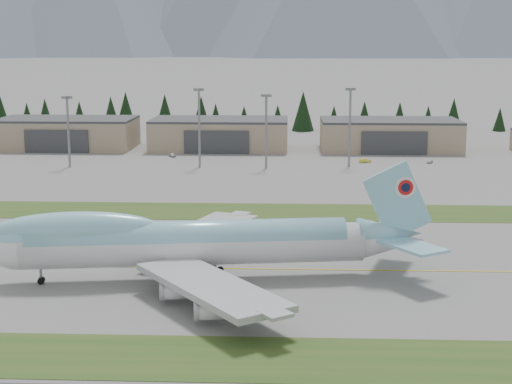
{
  "coord_description": "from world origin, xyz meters",
  "views": [
    {
      "loc": [
        9.93,
        -126.57,
        37.43
      ],
      "look_at": [
        3.23,
        26.89,
        8.0
      ],
      "focal_mm": 55.0,
      "sensor_mm": 36.0,
      "label": 1
    }
  ],
  "objects_px": {
    "boeing_747_freighter": "(190,242)",
    "service_vehicle_b": "(365,163)",
    "service_vehicle_a": "(172,157)",
    "hangar_left": "(67,133)",
    "hangar_right": "(390,135)",
    "hangar_center": "(220,134)",
    "service_vehicle_c": "(430,163)"
  },
  "relations": [
    {
      "from": "hangar_left",
      "to": "service_vehicle_a",
      "type": "relative_size",
      "value": 12.95
    },
    {
      "from": "hangar_center",
      "to": "hangar_left",
      "type": "bearing_deg",
      "value": 180.0
    },
    {
      "from": "hangar_left",
      "to": "service_vehicle_a",
      "type": "height_order",
      "value": "hangar_left"
    },
    {
      "from": "service_vehicle_b",
      "to": "service_vehicle_a",
      "type": "bearing_deg",
      "value": 66.61
    },
    {
      "from": "hangar_center",
      "to": "boeing_747_freighter",
      "type": "bearing_deg",
      "value": -86.65
    },
    {
      "from": "hangar_left",
      "to": "service_vehicle_a",
      "type": "xyz_separation_m",
      "value": [
        40.88,
        -20.43,
        -5.39
      ]
    },
    {
      "from": "hangar_right",
      "to": "service_vehicle_a",
      "type": "distance_m",
      "value": 77.07
    },
    {
      "from": "boeing_747_freighter",
      "to": "service_vehicle_c",
      "type": "height_order",
      "value": "boeing_747_freighter"
    },
    {
      "from": "boeing_747_freighter",
      "to": "hangar_left",
      "type": "bearing_deg",
      "value": 104.33
    },
    {
      "from": "service_vehicle_c",
      "to": "service_vehicle_a",
      "type": "bearing_deg",
      "value": -164.63
    },
    {
      "from": "service_vehicle_a",
      "to": "service_vehicle_c",
      "type": "xyz_separation_m",
      "value": [
        83.12,
        -10.18,
        0.0
      ]
    },
    {
      "from": "service_vehicle_a",
      "to": "service_vehicle_b",
      "type": "xyz_separation_m",
      "value": [
        62.83,
        -9.76,
        0.0
      ]
    },
    {
      "from": "boeing_747_freighter",
      "to": "service_vehicle_a",
      "type": "bearing_deg",
      "value": 91.73
    },
    {
      "from": "service_vehicle_c",
      "to": "hangar_left",
      "type": "bearing_deg",
      "value": -171.51
    },
    {
      "from": "service_vehicle_b",
      "to": "service_vehicle_c",
      "type": "bearing_deg",
      "value": -105.72
    },
    {
      "from": "hangar_center",
      "to": "service_vehicle_a",
      "type": "height_order",
      "value": "hangar_center"
    },
    {
      "from": "hangar_right",
      "to": "service_vehicle_b",
      "type": "relative_size",
      "value": 12.13
    },
    {
      "from": "boeing_747_freighter",
      "to": "hangar_right",
      "type": "height_order",
      "value": "boeing_747_freighter"
    },
    {
      "from": "service_vehicle_b",
      "to": "service_vehicle_c",
      "type": "relative_size",
      "value": 1.12
    },
    {
      "from": "hangar_center",
      "to": "service_vehicle_c",
      "type": "relative_size",
      "value": 13.54
    },
    {
      "from": "hangar_right",
      "to": "service_vehicle_b",
      "type": "bearing_deg",
      "value": -110.51
    },
    {
      "from": "hangar_left",
      "to": "service_vehicle_b",
      "type": "distance_m",
      "value": 108.15
    },
    {
      "from": "hangar_center",
      "to": "service_vehicle_b",
      "type": "distance_m",
      "value": 57.56
    },
    {
      "from": "hangar_right",
      "to": "service_vehicle_a",
      "type": "height_order",
      "value": "hangar_right"
    },
    {
      "from": "boeing_747_freighter",
      "to": "hangar_left",
      "type": "distance_m",
      "value": 168.97
    },
    {
      "from": "hangar_center",
      "to": "service_vehicle_c",
      "type": "distance_m",
      "value": 75.67
    },
    {
      "from": "boeing_747_freighter",
      "to": "service_vehicle_b",
      "type": "bearing_deg",
      "value": 64.6
    },
    {
      "from": "hangar_left",
      "to": "service_vehicle_c",
      "type": "xyz_separation_m",
      "value": [
        124.0,
        -30.61,
        -5.39
      ]
    },
    {
      "from": "hangar_right",
      "to": "service_vehicle_c",
      "type": "distance_m",
      "value": 32.35
    },
    {
      "from": "hangar_center",
      "to": "service_vehicle_a",
      "type": "xyz_separation_m",
      "value": [
        -14.12,
        -20.43,
        -5.39
      ]
    },
    {
      "from": "hangar_center",
      "to": "service_vehicle_b",
      "type": "bearing_deg",
      "value": -31.8
    },
    {
      "from": "hangar_center",
      "to": "service_vehicle_c",
      "type": "xyz_separation_m",
      "value": [
        69.0,
        -30.61,
        -5.39
      ]
    }
  ]
}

